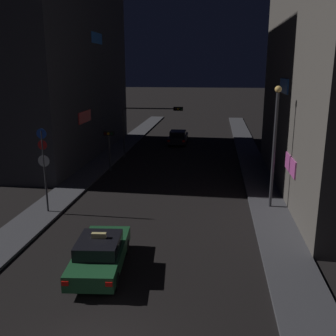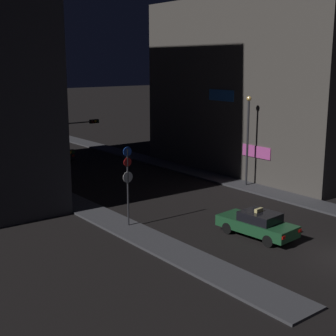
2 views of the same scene
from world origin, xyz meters
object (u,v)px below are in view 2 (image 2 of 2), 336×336
object	(u,v)px
taxi	(257,224)
traffic_light_overhead	(67,135)
traffic_light_left_kerb	(70,161)
far_car	(56,153)
sign_pole_left	(128,179)
street_lamp_near_block	(248,134)

from	to	relation	value
taxi	traffic_light_overhead	world-z (taller)	traffic_light_overhead
traffic_light_overhead	traffic_light_left_kerb	distance (m)	5.40
taxi	traffic_light_overhead	size ratio (longest dim) A/B	0.86
far_car	taxi	bearing A→B (deg)	-91.10
traffic_light_overhead	sign_pole_left	distance (m)	14.37
traffic_light_overhead	street_lamp_near_block	size ratio (longest dim) A/B	0.79
taxi	far_car	xyz separation A→B (m)	(0.50, 26.20, -0.00)
far_car	traffic_light_overhead	distance (m)	7.40
sign_pole_left	street_lamp_near_block	bearing A→B (deg)	10.62
far_car	sign_pole_left	distance (m)	21.34
traffic_light_left_kerb	taxi	bearing A→B (deg)	-76.00
traffic_light_overhead	sign_pole_left	xyz separation A→B (m)	(-3.20, -14.00, -0.57)
taxi	traffic_light_left_kerb	xyz separation A→B (m)	(-3.69, 14.80, 1.60)
taxi	sign_pole_left	size ratio (longest dim) A/B	1.00
traffic_light_overhead	traffic_light_left_kerb	world-z (taller)	traffic_light_overhead
far_car	traffic_light_overhead	bearing A→B (deg)	-106.79
street_lamp_near_block	sign_pole_left	bearing A→B (deg)	-169.38
taxi	sign_pole_left	distance (m)	7.62
taxi	street_lamp_near_block	world-z (taller)	street_lamp_near_block
traffic_light_left_kerb	street_lamp_near_block	bearing A→B (deg)	-31.43
taxi	far_car	world-z (taller)	taxi
traffic_light_overhead	sign_pole_left	bearing A→B (deg)	-102.89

